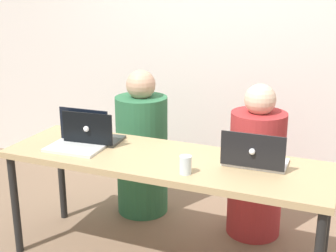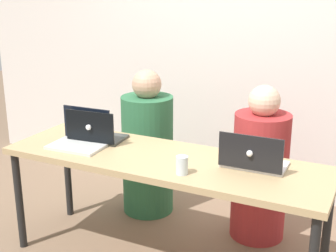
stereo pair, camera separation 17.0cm
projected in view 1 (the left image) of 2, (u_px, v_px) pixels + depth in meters
The scene contains 8 objects.
back_wall at pixel (229, 31), 3.82m from camera, with size 5.17×0.10×2.68m, color silver.
desk at pixel (164, 167), 2.83m from camera, with size 1.99×0.61×0.72m.
person_on_left at pixel (142, 151), 3.57m from camera, with size 0.46×0.46×1.12m.
person_on_right at pixel (256, 169), 3.25m from camera, with size 0.41×0.41×1.09m.
laptop_back_left at pixel (93, 135), 3.06m from camera, with size 0.36×0.27×0.22m.
laptop_back_right at pixel (255, 158), 2.67m from camera, with size 0.36×0.25×0.22m.
laptop_front_left at pixel (78, 140), 2.97m from camera, with size 0.36×0.28×0.23m.
water_glass_right at pixel (186, 166), 2.56m from camera, with size 0.07×0.07×0.10m.
Camera 1 is at (1.03, -2.42, 1.73)m, focal length 50.00 mm.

